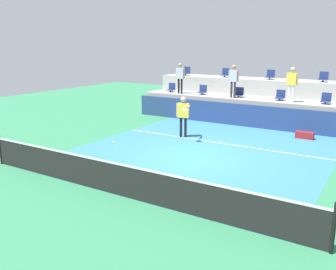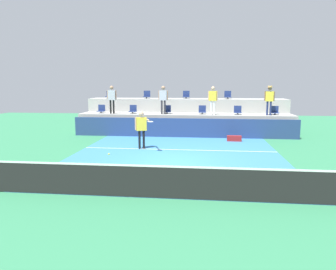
{
  "view_description": "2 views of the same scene",
  "coord_description": "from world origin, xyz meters",
  "px_view_note": "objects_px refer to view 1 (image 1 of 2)",
  "views": [
    {
      "loc": [
        5.84,
        -11.03,
        3.94
      ],
      "look_at": [
        -0.53,
        -0.79,
        0.95
      ],
      "focal_mm": 38.92,
      "sensor_mm": 36.0,
      "label": 1
    },
    {
      "loc": [
        1.13,
        -11.98,
        3.04
      ],
      "look_at": [
        -0.22,
        -0.01,
        1.09
      ],
      "focal_mm": 33.53,
      "sensor_mm": 36.0,
      "label": 2
    }
  ],
  "objects_px": {
    "stadium_chair_upper_left": "(225,73)",
    "stadium_chair_upper_center": "(270,75)",
    "stadium_chair_upper_far_left": "(186,72)",
    "tennis_ball": "(113,143)",
    "stadium_chair_lower_mid_left": "(239,93)",
    "spectator_in_grey": "(233,78)",
    "stadium_chair_lower_left": "(202,90)",
    "stadium_chair_upper_right": "(323,78)",
    "spectator_leaning_on_rail": "(180,75)",
    "spectator_in_white": "(292,81)",
    "tennis_player": "(183,113)",
    "stadium_chair_lower_far_left": "(171,88)",
    "stadium_chair_lower_mid_right": "(280,96)",
    "equipment_bag": "(305,135)",
    "stadium_chair_lower_right": "(326,99)"
  },
  "relations": [
    {
      "from": "stadium_chair_upper_left",
      "to": "stadium_chair_upper_center",
      "type": "relative_size",
      "value": 1.0
    },
    {
      "from": "stadium_chair_upper_far_left",
      "to": "tennis_ball",
      "type": "distance_m",
      "value": 11.52
    },
    {
      "from": "stadium_chair_lower_mid_left",
      "to": "spectator_in_grey",
      "type": "xyz_separation_m",
      "value": [
        -0.19,
        -0.38,
        0.81
      ]
    },
    {
      "from": "stadium_chair_lower_left",
      "to": "stadium_chair_upper_right",
      "type": "xyz_separation_m",
      "value": [
        5.95,
        1.8,
        0.85
      ]
    },
    {
      "from": "spectator_leaning_on_rail",
      "to": "spectator_in_white",
      "type": "relative_size",
      "value": 1.02
    },
    {
      "from": "tennis_ball",
      "to": "stadium_chair_upper_right",
      "type": "bearing_deg",
      "value": 66.61
    },
    {
      "from": "tennis_player",
      "to": "spectator_leaning_on_rail",
      "type": "height_order",
      "value": "spectator_leaning_on_rail"
    },
    {
      "from": "stadium_chair_lower_far_left",
      "to": "stadium_chair_upper_right",
      "type": "distance_m",
      "value": 8.24
    },
    {
      "from": "stadium_chair_lower_mid_right",
      "to": "stadium_chair_upper_center",
      "type": "xyz_separation_m",
      "value": [
        -1.09,
        1.8,
        0.85
      ]
    },
    {
      "from": "stadium_chair_upper_right",
      "to": "equipment_bag",
      "type": "xyz_separation_m",
      "value": [
        0.11,
        -4.02,
        -2.16
      ]
    },
    {
      "from": "tennis_player",
      "to": "equipment_bag",
      "type": "distance_m",
      "value": 5.33
    },
    {
      "from": "stadium_chair_lower_mid_right",
      "to": "spectator_in_white",
      "type": "distance_m",
      "value": 1.07
    },
    {
      "from": "stadium_chair_upper_far_left",
      "to": "stadium_chair_upper_left",
      "type": "height_order",
      "value": "same"
    },
    {
      "from": "stadium_chair_lower_mid_right",
      "to": "stadium_chair_upper_far_left",
      "type": "bearing_deg",
      "value": 164.18
    },
    {
      "from": "stadium_chair_lower_right",
      "to": "stadium_chair_upper_center",
      "type": "relative_size",
      "value": 1.0
    },
    {
      "from": "tennis_ball",
      "to": "stadium_chair_lower_mid_left",
      "type": "bearing_deg",
      "value": 84.18
    },
    {
      "from": "stadium_chair_lower_far_left",
      "to": "stadium_chair_upper_center",
      "type": "height_order",
      "value": "stadium_chair_upper_center"
    },
    {
      "from": "stadium_chair_lower_mid_right",
      "to": "spectator_leaning_on_rail",
      "type": "xyz_separation_m",
      "value": [
        -5.53,
        -0.38,
        0.82
      ]
    },
    {
      "from": "stadium_chair_lower_mid_right",
      "to": "tennis_player",
      "type": "height_order",
      "value": "tennis_player"
    },
    {
      "from": "stadium_chair_lower_left",
      "to": "stadium_chair_upper_left",
      "type": "distance_m",
      "value": 2.07
    },
    {
      "from": "stadium_chair_lower_far_left",
      "to": "stadium_chair_upper_right",
      "type": "relative_size",
      "value": 1.0
    },
    {
      "from": "stadium_chair_upper_far_left",
      "to": "stadium_chair_upper_right",
      "type": "xyz_separation_m",
      "value": [
        8.0,
        0.0,
        0.0
      ]
    },
    {
      "from": "stadium_chair_lower_far_left",
      "to": "stadium_chair_lower_mid_left",
      "type": "height_order",
      "value": "same"
    },
    {
      "from": "stadium_chair_upper_center",
      "to": "tennis_ball",
      "type": "xyz_separation_m",
      "value": [
        -2.0,
        -10.93,
        -1.61
      ]
    },
    {
      "from": "spectator_in_white",
      "to": "stadium_chair_upper_far_left",
      "type": "bearing_deg",
      "value": 162.59
    },
    {
      "from": "stadium_chair_upper_far_left",
      "to": "stadium_chair_upper_right",
      "type": "height_order",
      "value": "same"
    },
    {
      "from": "stadium_chair_lower_mid_left",
      "to": "stadium_chair_upper_left",
      "type": "distance_m",
      "value": 2.55
    },
    {
      "from": "stadium_chair_upper_far_left",
      "to": "spectator_in_grey",
      "type": "xyz_separation_m",
      "value": [
        4.0,
        -2.18,
        -0.04
      ]
    },
    {
      "from": "stadium_chair_upper_center",
      "to": "stadium_chair_upper_left",
      "type": "bearing_deg",
      "value": 180.0
    },
    {
      "from": "spectator_in_grey",
      "to": "spectator_in_white",
      "type": "relative_size",
      "value": 1.01
    },
    {
      "from": "stadium_chair_lower_left",
      "to": "stadium_chair_lower_right",
      "type": "height_order",
      "value": "same"
    },
    {
      "from": "stadium_chair_lower_mid_left",
      "to": "stadium_chair_upper_right",
      "type": "xyz_separation_m",
      "value": [
        3.8,
        1.8,
        0.85
      ]
    },
    {
      "from": "stadium_chair_upper_far_left",
      "to": "spectator_in_grey",
      "type": "height_order",
      "value": "spectator_in_grey"
    },
    {
      "from": "stadium_chair_lower_mid_left",
      "to": "tennis_ball",
      "type": "distance_m",
      "value": 9.21
    },
    {
      "from": "stadium_chair_upper_left",
      "to": "stadium_chair_upper_center",
      "type": "distance_m",
      "value": 2.66
    },
    {
      "from": "stadium_chair_lower_left",
      "to": "stadium_chair_upper_far_left",
      "type": "height_order",
      "value": "stadium_chair_upper_far_left"
    },
    {
      "from": "stadium_chair_lower_left",
      "to": "equipment_bag",
      "type": "height_order",
      "value": "stadium_chair_lower_left"
    },
    {
      "from": "stadium_chair_upper_center",
      "to": "tennis_player",
      "type": "distance_m",
      "value": 6.94
    },
    {
      "from": "spectator_leaning_on_rail",
      "to": "equipment_bag",
      "type": "height_order",
      "value": "spectator_leaning_on_rail"
    },
    {
      "from": "stadium_chair_lower_mid_left",
      "to": "spectator_in_grey",
      "type": "bearing_deg",
      "value": -116.78
    },
    {
      "from": "stadium_chair_upper_left",
      "to": "stadium_chair_upper_far_left",
      "type": "bearing_deg",
      "value": 180.0
    },
    {
      "from": "stadium_chair_upper_far_left",
      "to": "spectator_in_grey",
      "type": "bearing_deg",
      "value": -28.61
    },
    {
      "from": "stadium_chair_upper_right",
      "to": "equipment_bag",
      "type": "bearing_deg",
      "value": -88.48
    },
    {
      "from": "stadium_chair_upper_center",
      "to": "spectator_leaning_on_rail",
      "type": "height_order",
      "value": "spectator_leaning_on_rail"
    },
    {
      "from": "spectator_in_grey",
      "to": "equipment_bag",
      "type": "relative_size",
      "value": 2.23
    },
    {
      "from": "stadium_chair_upper_left",
      "to": "stadium_chair_lower_left",
      "type": "bearing_deg",
      "value": -107.32
    },
    {
      "from": "equipment_bag",
      "to": "spectator_in_grey",
      "type": "bearing_deg",
      "value": 155.85
    },
    {
      "from": "stadium_chair_lower_right",
      "to": "spectator_leaning_on_rail",
      "type": "xyz_separation_m",
      "value": [
        -7.66,
        -0.38,
        0.82
      ]
    },
    {
      "from": "spectator_leaning_on_rail",
      "to": "stadium_chair_lower_mid_right",
      "type": "bearing_deg",
      "value": 3.97
    },
    {
      "from": "stadium_chair_upper_right",
      "to": "tennis_player",
      "type": "bearing_deg",
      "value": -123.95
    }
  ]
}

